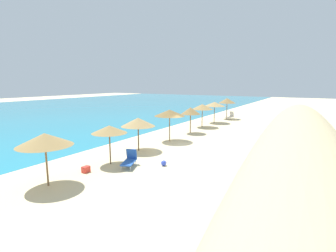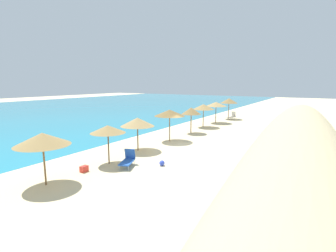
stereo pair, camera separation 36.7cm
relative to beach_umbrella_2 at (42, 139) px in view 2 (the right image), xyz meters
name	(u,v)px [view 2 (the right image)]	position (x,y,z in m)	size (l,w,h in m)	color
ground_plane	(183,148)	(10.38, -2.31, -2.39)	(160.00, 160.00, 0.00)	beige
dune_ridge	(298,146)	(8.95, -10.62, -0.86)	(48.24, 4.45, 3.07)	#C9B586
beach_umbrella_2	(42,139)	(0.00, 0.00, 0.00)	(2.69, 2.69, 2.71)	brown
beach_umbrella_3	(108,129)	(4.24, -0.23, -0.14)	(2.22, 2.22, 2.50)	brown
beach_umbrella_4	(137,122)	(7.80, 0.23, -0.18)	(2.58, 2.58, 2.54)	brown
beach_umbrella_5	(170,113)	(11.83, -0.15, 0.13)	(2.69, 2.69, 2.81)	brown
beach_umbrella_6	(191,111)	(16.05, -0.15, -0.09)	(1.99, 1.99, 2.66)	brown
beach_umbrella_7	(203,107)	(20.04, 0.28, -0.02)	(2.51, 2.51, 2.68)	brown
beach_umbrella_8	(216,104)	(23.82, 0.21, 0.03)	(2.66, 2.66, 2.70)	brown
beach_umbrella_9	(229,101)	(28.18, 0.00, 0.21)	(2.39, 2.39, 2.96)	brown
lounge_chair_0	(128,160)	(4.47, -1.61, -1.97)	(1.65, 1.20, 1.01)	blue
lounge_chair_1	(232,116)	(28.16, -0.53, -1.97)	(1.60, 0.89, 1.06)	white
beach_ball	(162,163)	(5.67, -3.35, -2.22)	(0.35, 0.35, 0.35)	blue
cooler_box	(84,169)	(2.35, -0.09, -2.21)	(0.43, 0.31, 0.36)	red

